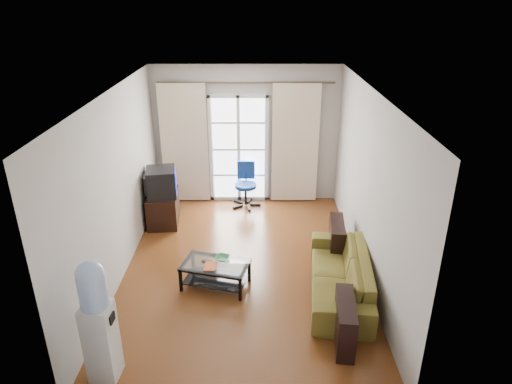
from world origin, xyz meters
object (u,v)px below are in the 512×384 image
(task_chair, at_px, (246,193))
(sofa, at_px, (340,274))
(coffee_table, at_px, (215,272))
(tv_stand, at_px, (163,208))
(crt_tv, at_px, (160,182))
(water_cooler, at_px, (98,319))

(task_chair, bearing_deg, sofa, -62.43)
(coffee_table, distance_m, tv_stand, 2.28)
(crt_tv, relative_size, water_cooler, 0.42)
(task_chair, distance_m, water_cooler, 4.68)
(tv_stand, bearing_deg, coffee_table, -65.59)
(coffee_table, xyz_separation_m, tv_stand, (-1.11, 1.99, 0.05))
(crt_tv, bearing_deg, tv_stand, 79.15)
(sofa, bearing_deg, task_chair, -148.06)
(coffee_table, xyz_separation_m, crt_tv, (-1.11, 1.92, 0.59))
(sofa, xyz_separation_m, water_cooler, (-2.83, -1.54, 0.48))
(sofa, height_order, coffee_table, sofa)
(tv_stand, relative_size, crt_tv, 1.28)
(tv_stand, relative_size, task_chair, 0.91)
(sofa, relative_size, tv_stand, 2.63)
(water_cooler, bearing_deg, crt_tv, 95.05)
(task_chair, bearing_deg, water_cooler, -106.25)
(crt_tv, bearing_deg, water_cooler, -99.59)
(tv_stand, xyz_separation_m, water_cooler, (0.04, -3.67, 0.48))
(sofa, bearing_deg, crt_tv, -119.34)
(sofa, xyz_separation_m, coffee_table, (-1.76, 0.14, -0.05))
(tv_stand, bearing_deg, crt_tv, -95.46)
(crt_tv, bearing_deg, task_chair, 18.46)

